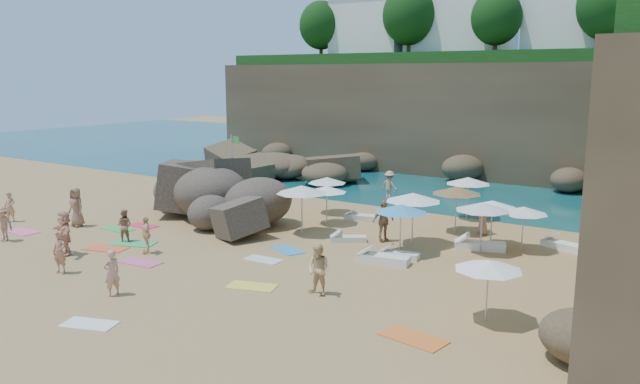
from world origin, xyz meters
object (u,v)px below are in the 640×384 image
Objects in this scene: parasol_0 at (327,189)px; person_stand_3 at (383,221)px; rock_outcrop at (214,220)px; person_stand_0 at (10,207)px; flag_pole at (233,157)px; person_stand_2 at (390,185)px; person_stand_4 at (483,219)px; lounger_0 at (348,239)px; person_stand_5 at (224,177)px; parasol_1 at (524,210)px; parasol_2 at (468,181)px; person_stand_6 at (112,273)px; person_stand_1 at (124,225)px.

parasol_0 reaches higher than person_stand_3.
person_stand_0 is at bearing -143.48° from rock_outcrop.
flag_pole reaches higher than person_stand_3.
person_stand_2 is 8.80m from person_stand_4.
person_stand_2 is (-0.26, 7.11, -0.88)m from parasol_0.
lounger_0 is 14.85m from person_stand_5.
parasol_1 is at bearing -6.97° from flag_pole.
person_stand_0 is 13.01m from person_stand_5.
parasol_2 is 18.31m from person_stand_6.
flag_pole reaches higher than person_stand_0.
person_stand_2 is 1.15× the size of person_stand_4.
rock_outcrop reaches higher than person_stand_5.
parasol_0 is at bearing 3.21° from person_stand_0.
parasol_2 is at bearing 171.16° from person_stand_2.
person_stand_0 is (-15.92, -6.19, 0.63)m from lounger_0.
rock_outcrop is 4.76× the size of person_stand_6.
person_stand_2 is at bearing 72.14° from lounger_0.
rock_outcrop is 3.33× the size of parasol_2.
parasol_2 is 1.55× the size of person_stand_1.
person_stand_4 is at bearing -20.77° from person_stand_5.
lounger_0 is 1.09× the size of person_stand_1.
person_stand_3 is at bearing -171.41° from person_stand_1.
flag_pole is 2.52× the size of person_stand_4.
parasol_1 is at bearing -47.06° from parasol_2.
person_stand_4 reaches higher than lounger_0.
parasol_1 is 1.25× the size of person_stand_6.
flag_pole is at bearing 40.02° from person_stand_2.
parasol_0 reaches higher than rock_outcrop.
lounger_0 is 6.38m from person_stand_4.
person_stand_1 is 0.92× the size of person_stand_6.
person_stand_3 is at bearing -19.37° from parasol_0.
parasol_0 is 0.89× the size of parasol_2.
person_stand_6 is (-5.66, -17.38, -1.16)m from parasol_2.
person_stand_1 is (2.96, -10.51, -1.64)m from flag_pole.
person_stand_3 reaches higher than person_stand_4.
rock_outcrop is 4.05× the size of person_stand_3.
parasol_2 is at bearing 8.95° from flag_pole.
person_stand_2 is at bearing 0.88° from person_stand_5.
person_stand_3 reaches higher than lounger_0.
person_stand_5 is at bearing 169.56° from parasol_1.
parasol_0 is 11.56m from person_stand_5.
flag_pole reaches higher than rock_outcrop.
person_stand_2 is at bearing -151.35° from person_stand_4.
lounger_0 is at bearing -171.67° from person_stand_1.
person_stand_4 reaches higher than person_stand_1.
lounger_0 is at bearing 1.46° from rock_outcrop.
lounger_0 is at bearing -40.44° from person_stand_5.
person_stand_0 reaches higher than person_stand_4.
person_stand_2 reaches higher than person_stand_1.
flag_pole is at bearing -48.85° from person_stand_5.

